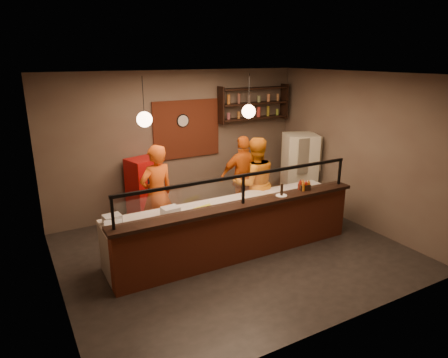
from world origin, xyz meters
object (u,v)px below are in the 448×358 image
wall_clock (183,121)px  condiment_caddy (304,187)px  red_cooler (145,191)px  cook_right (244,177)px  pizza_dough (255,195)px  pepper_mill (282,190)px  cook_left (157,194)px  fridge (299,170)px  cook_mid (254,183)px

wall_clock → condiment_caddy: bearing=-64.4°
red_cooler → condiment_caddy: size_ratio=7.26×
cook_right → pizza_dough: bearing=82.9°
wall_clock → cook_right: 1.86m
pizza_dough → pepper_mill: size_ratio=2.52×
cook_left → fridge: size_ratio=1.10×
pepper_mill → wall_clock: bearing=104.4°
wall_clock → pepper_mill: (0.71, -2.77, -0.93)m
cook_left → cook_mid: (2.01, -0.32, -0.00)m
fridge → condiment_caddy: (-1.20, -1.60, 0.24)m
fridge → pizza_dough: fridge is taller
cook_left → fridge: bearing=170.5°
cook_left → red_cooler: size_ratio=1.35×
cook_right → fridge: cook_right is taller
cook_right → red_cooler: (-2.04, 0.74, -0.21)m
fridge → red_cooler: bearing=-169.8°
cook_mid → pepper_mill: size_ratio=8.43×
cook_left → cook_mid: bearing=157.9°
cook_left → pepper_mill: cook_left is taller
wall_clock → fridge: 2.99m
fridge → pizza_dough: (-1.94, -1.05, 0.03)m
pepper_mill → fridge: bearing=43.1°
cook_mid → pizza_dough: 0.59m
cook_mid → red_cooler: size_ratio=1.35×
cook_left → pizza_dough: (1.70, -0.81, -0.06)m
condiment_caddy → cook_left: bearing=150.7°
wall_clock → red_cooler: size_ratio=0.21×
condiment_caddy → red_cooler: bearing=134.7°
condiment_caddy → pepper_mill: (-0.59, -0.07, 0.06)m
wall_clock → cook_left: size_ratio=0.16×
cook_right → red_cooler: size_ratio=1.29×
cook_right → fridge: size_ratio=1.05×
wall_clock → pizza_dough: 2.52m
wall_clock → cook_left: bearing=-130.7°
cook_right → pepper_mill: cook_right is taller
pizza_dough → condiment_caddy: (0.74, -0.56, 0.21)m
wall_clock → pizza_dough: size_ratio=0.52×
cook_left → fridge: 3.65m
cook_right → pizza_dough: (-0.42, -1.09, -0.01)m
cook_right → fridge: (1.52, -0.05, -0.05)m
red_cooler → pizza_dough: (1.63, -1.83, 0.19)m
wall_clock → pepper_mill: 3.01m
red_cooler → cook_mid: bearing=-50.7°
fridge → pepper_mill: (-1.79, -1.67, 0.30)m
cook_mid → pepper_mill: bearing=92.4°
wall_clock → cook_right: bearing=-47.2°
cook_right → red_cooler: bearing=-6.1°
cook_mid → cook_right: size_ratio=1.05×
cook_mid → condiment_caddy: size_ratio=9.79×
cook_left → cook_mid: cook_left is taller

